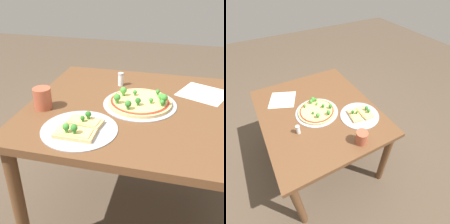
{
  "view_description": "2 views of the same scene",
  "coord_description": "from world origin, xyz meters",
  "views": [
    {
      "loc": [
        0.14,
        -1.19,
        1.31
      ],
      "look_at": [
        -0.12,
        -0.13,
        0.73
      ],
      "focal_mm": 45.0,
      "sensor_mm": 36.0,
      "label": 1
    },
    {
      "loc": [
        -1.03,
        0.37,
        1.7
      ],
      "look_at": [
        -0.12,
        -0.13,
        0.73
      ],
      "focal_mm": 28.0,
      "sensor_mm": 36.0,
      "label": 2
    }
  ],
  "objects": [
    {
      "name": "ground_plane",
      "position": [
        0.0,
        0.0,
        0.0
      ],
      "size": [
        8.0,
        8.0,
        0.0
      ],
      "primitive_type": "plane",
      "color": "brown"
    },
    {
      "name": "dining_table",
      "position": [
        0.0,
        0.0,
        0.62
      ],
      "size": [
        1.09,
        0.92,
        0.71
      ],
      "color": "brown",
      "rests_on": "ground_plane"
    },
    {
      "name": "pizza_tray_whole",
      "position": [
        -0.02,
        0.01,
        0.72
      ],
      "size": [
        0.35,
        0.35,
        0.07
      ],
      "color": "#A3A3A8",
      "rests_on": "dining_table"
    },
    {
      "name": "pizza_tray_slice",
      "position": [
        -0.22,
        -0.28,
        0.72
      ],
      "size": [
        0.32,
        0.32,
        0.06
      ],
      "color": "#A3A3A8",
      "rests_on": "dining_table"
    },
    {
      "name": "drinking_cup",
      "position": [
        -0.45,
        -0.13,
        0.76
      ],
      "size": [
        0.08,
        0.08,
        0.1
      ],
      "primitive_type": "cylinder",
      "color": "#AD5138",
      "rests_on": "dining_table"
    },
    {
      "name": "condiment_shaker",
      "position": [
        -0.16,
        0.22,
        0.75
      ],
      "size": [
        0.03,
        0.03,
        0.07
      ],
      "color": "silver",
      "rests_on": "dining_table"
    },
    {
      "name": "paper_menu",
      "position": [
        0.28,
        0.22,
        0.71
      ],
      "size": [
        0.29,
        0.29,
        0.0
      ],
      "primitive_type": "cube",
      "rotation": [
        0.0,
        0.0,
        -0.41
      ],
      "color": "silver",
      "rests_on": "dining_table"
    }
  ]
}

